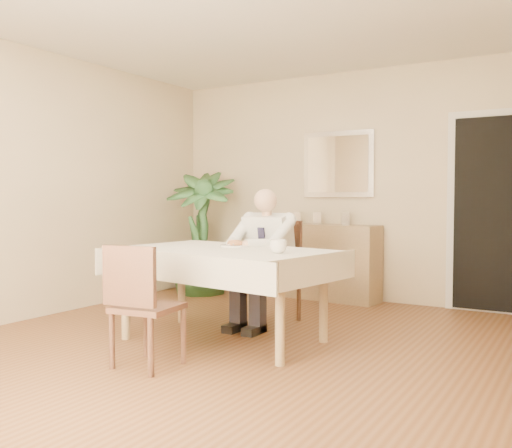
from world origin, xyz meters
The scene contains 17 objects.
room centered at (0.00, 0.00, 1.30)m, with size 5.00×5.02×2.60m.
doorway centered at (1.55, 2.46, 1.00)m, with size 0.96×0.07×2.10m.
mirror centered at (-0.16, 2.47, 1.55)m, with size 0.86×0.04×0.76m.
dining_table centered at (-0.19, 0.14, 0.67)m, with size 1.87×1.29×0.75m.
chair_far centered at (-0.19, 1.03, 0.54)m, with size 0.49×0.49×0.95m.
chair_near centered at (-0.24, -0.78, 0.48)m, with size 0.45×0.45×0.85m.
seated_man centered at (-0.19, 0.74, 0.69)m, with size 0.48×0.72×1.24m.
plate centered at (-0.20, 0.35, 0.76)m, with size 0.26×0.26×0.02m, color white.
food centered at (-0.20, 0.35, 0.78)m, with size 0.14×0.14×0.06m, color brown.
knife centered at (-0.16, 0.29, 0.78)m, with size 0.01×0.01×0.13m, color silver.
fork centered at (-0.24, 0.29, 0.78)m, with size 0.01×0.01×0.13m, color silver.
coffee_mug centered at (0.38, 0.03, 0.80)m, with size 0.13×0.13×0.10m, color white.
sideboard centered at (-0.16, 2.32, 0.43)m, with size 1.07×0.36×0.86m, color #977D52.
photo_frame_left centered at (-0.62, 2.35, 0.93)m, with size 0.10×0.02×0.14m, color silver.
photo_frame_center centered at (-0.37, 2.37, 0.93)m, with size 0.10×0.02×0.14m, color silver.
photo_frame_right centered at (-0.01, 2.34, 0.93)m, with size 0.10×0.02×0.14m, color silver.
potted_palm centered at (-1.71, 1.92, 0.74)m, with size 0.83×0.83×1.49m, color #295529.
Camera 1 is at (2.38, -3.68, 1.17)m, focal length 40.00 mm.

